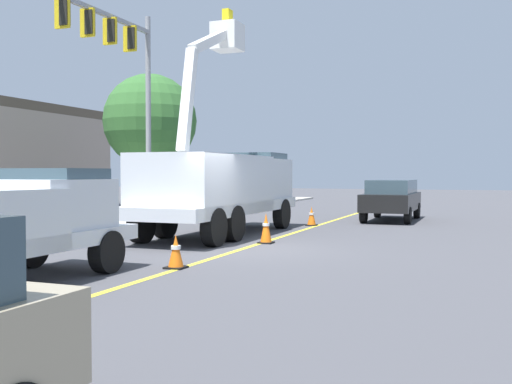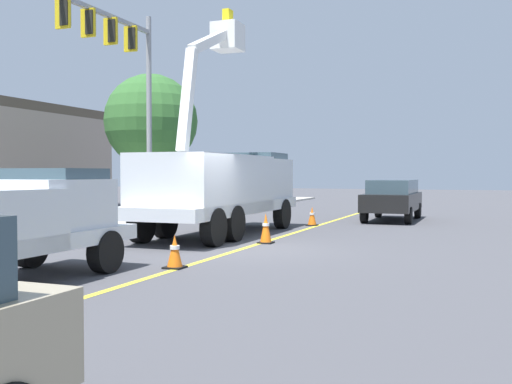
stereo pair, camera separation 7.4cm
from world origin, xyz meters
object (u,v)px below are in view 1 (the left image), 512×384
(utility_bucket_truck, at_px, (222,184))
(traffic_cone_mid_front, at_px, (176,252))
(traffic_signal_mast, at_px, (121,64))
(passing_minivan, at_px, (392,197))
(traffic_cone_trailing, at_px, (312,216))
(traffic_cone_mid_rear, at_px, (266,228))

(utility_bucket_truck, relative_size, traffic_cone_mid_front, 11.75)
(utility_bucket_truck, distance_m, traffic_cone_mid_front, 6.92)
(utility_bucket_truck, distance_m, traffic_signal_mast, 7.29)
(passing_minivan, height_order, traffic_cone_trailing, passing_minivan)
(passing_minivan, distance_m, traffic_cone_mid_rear, 9.74)
(utility_bucket_truck, relative_size, traffic_cone_trailing, 11.52)
(passing_minivan, bearing_deg, traffic_cone_trailing, 146.12)
(traffic_cone_mid_rear, xyz_separation_m, traffic_signal_mast, (3.93, 7.43, 5.75))
(passing_minivan, bearing_deg, utility_bucket_truck, 151.51)
(traffic_cone_mid_front, distance_m, traffic_signal_mast, 12.72)
(passing_minivan, xyz_separation_m, traffic_signal_mast, (-5.58, 9.48, 5.20))
(passing_minivan, bearing_deg, traffic_cone_mid_rear, 167.86)
(traffic_cone_mid_front, relative_size, traffic_cone_trailing, 0.98)
(passing_minivan, bearing_deg, traffic_signal_mast, 120.50)
(traffic_cone_trailing, bearing_deg, passing_minivan, -33.88)
(traffic_cone_mid_front, height_order, traffic_cone_trailing, traffic_cone_trailing)
(traffic_cone_mid_front, relative_size, traffic_signal_mast, 0.08)
(traffic_cone_mid_rear, distance_m, traffic_signal_mast, 10.18)
(traffic_cone_mid_rear, bearing_deg, passing_minivan, -12.14)
(traffic_cone_mid_front, distance_m, traffic_cone_mid_rear, 4.78)
(passing_minivan, relative_size, traffic_cone_trailing, 6.75)
(traffic_cone_mid_front, xyz_separation_m, traffic_cone_mid_rear, (4.77, -0.20, 0.08))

